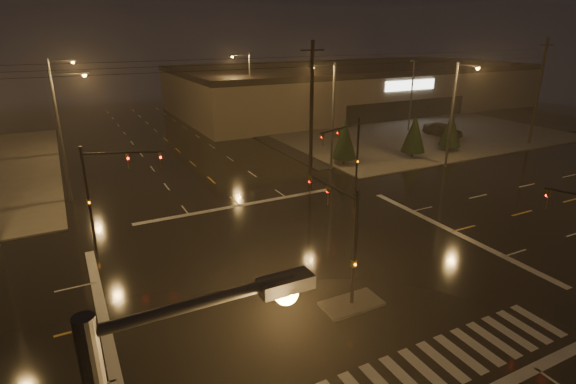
% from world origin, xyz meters
% --- Properties ---
extents(ground, '(140.00, 140.00, 0.00)m').
position_xyz_m(ground, '(0.00, 0.00, 0.00)').
color(ground, black).
rests_on(ground, ground).
extents(sidewalk_ne, '(36.00, 36.00, 0.12)m').
position_xyz_m(sidewalk_ne, '(30.00, 30.00, 0.06)').
color(sidewalk_ne, '#44423D').
rests_on(sidewalk_ne, ground).
extents(median_island, '(3.00, 1.60, 0.15)m').
position_xyz_m(median_island, '(0.00, -4.00, 0.07)').
color(median_island, '#44423D').
rests_on(median_island, ground).
extents(crosswalk, '(15.00, 2.60, 0.01)m').
position_xyz_m(crosswalk, '(0.00, -9.00, 0.01)').
color(crosswalk, beige).
rests_on(crosswalk, ground).
extents(stop_bar_far, '(16.00, 0.50, 0.01)m').
position_xyz_m(stop_bar_far, '(0.00, 11.00, 0.01)').
color(stop_bar_far, beige).
rests_on(stop_bar_far, ground).
extents(parking_lot, '(50.00, 24.00, 0.08)m').
position_xyz_m(parking_lot, '(35.00, 28.00, 0.04)').
color(parking_lot, black).
rests_on(parking_lot, ground).
extents(retail_building, '(60.20, 28.30, 7.20)m').
position_xyz_m(retail_building, '(35.00, 45.99, 3.84)').
color(retail_building, '#726051').
rests_on(retail_building, ground).
extents(signal_mast_median, '(0.25, 4.59, 6.00)m').
position_xyz_m(signal_mast_median, '(0.00, -3.07, 3.75)').
color(signal_mast_median, black).
rests_on(signal_mast_median, ground).
extents(signal_mast_ne, '(4.84, 1.86, 6.00)m').
position_xyz_m(signal_mast_ne, '(9.50, 10.14, 3.79)').
color(signal_mast_ne, black).
rests_on(signal_mast_ne, ground).
extents(signal_mast_nw, '(4.84, 1.86, 6.00)m').
position_xyz_m(signal_mast_nw, '(-9.50, 10.14, 3.79)').
color(signal_mast_nw, black).
rests_on(signal_mast_nw, ground).
extents(streetlight_1, '(2.77, 0.32, 10.00)m').
position_xyz_m(streetlight_1, '(-11.18, 18.00, 5.80)').
color(streetlight_1, '#38383A').
rests_on(streetlight_1, ground).
extents(streetlight_2, '(2.77, 0.32, 10.00)m').
position_xyz_m(streetlight_2, '(-11.18, 34.00, 5.80)').
color(streetlight_2, '#38383A').
rests_on(streetlight_2, ground).
extents(streetlight_3, '(2.77, 0.32, 10.00)m').
position_xyz_m(streetlight_3, '(11.18, 16.00, 5.80)').
color(streetlight_3, '#38383A').
rests_on(streetlight_3, ground).
extents(streetlight_4, '(2.77, 0.32, 10.00)m').
position_xyz_m(streetlight_4, '(11.18, 36.00, 5.80)').
color(streetlight_4, '#38383A').
rests_on(streetlight_4, ground).
extents(streetlight_6, '(0.32, 2.77, 10.00)m').
position_xyz_m(streetlight_6, '(22.00, 11.18, 5.80)').
color(streetlight_6, '#38383A').
rests_on(streetlight_6, ground).
extents(utility_pole_1, '(2.20, 0.32, 12.00)m').
position_xyz_m(utility_pole_1, '(8.00, 14.00, 6.13)').
color(utility_pole_1, black).
rests_on(utility_pole_1, ground).
extents(utility_pole_2, '(2.20, 0.32, 12.00)m').
position_xyz_m(utility_pole_2, '(38.00, 14.00, 6.13)').
color(utility_pole_2, black).
rests_on(utility_pole_2, ground).
extents(conifer_0, '(2.45, 2.45, 4.53)m').
position_xyz_m(conifer_0, '(13.41, 16.68, 2.61)').
color(conifer_0, black).
rests_on(conifer_0, ground).
extents(conifer_1, '(2.49, 2.49, 4.60)m').
position_xyz_m(conifer_1, '(21.33, 15.54, 2.65)').
color(conifer_1, black).
rests_on(conifer_1, ground).
extents(conifer_2, '(2.35, 2.35, 4.38)m').
position_xyz_m(conifer_2, '(26.56, 15.57, 2.54)').
color(conifer_2, black).
rests_on(conifer_2, ground).
extents(car_parked, '(2.97, 5.30, 1.70)m').
position_xyz_m(car_parked, '(31.79, 21.71, 0.85)').
color(car_parked, black).
rests_on(car_parked, ground).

